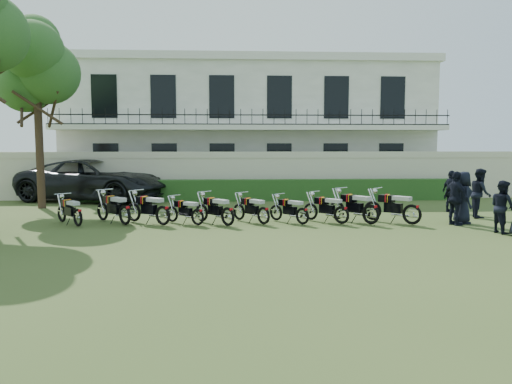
% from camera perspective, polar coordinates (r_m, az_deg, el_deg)
% --- Properties ---
extents(ground, '(100.00, 100.00, 0.00)m').
position_cam_1_polar(ground, '(16.49, 0.91, -3.90)').
color(ground, '#354A1D').
rests_on(ground, ground).
extents(perimeter_wall, '(30.00, 0.35, 2.30)m').
position_cam_1_polar(perimeter_wall, '(24.30, -0.40, 1.97)').
color(perimeter_wall, beige).
rests_on(perimeter_wall, ground).
extents(hedge, '(18.00, 0.60, 1.00)m').
position_cam_1_polar(hedge, '(23.62, 2.11, 0.23)').
color(hedge, '#19481A').
rests_on(hedge, ground).
extents(building, '(20.40, 9.60, 7.40)m').
position_cam_1_polar(building, '(30.21, -0.94, 7.51)').
color(building, white).
rests_on(building, ground).
extents(tree_west_near, '(3.40, 3.20, 7.90)m').
position_cam_1_polar(tree_west_near, '(22.83, -23.75, 13.13)').
color(tree_west_near, '#473323').
rests_on(tree_west_near, ground).
extents(motorcycle_0, '(1.27, 1.45, 1.00)m').
position_cam_1_polar(motorcycle_0, '(17.19, -19.71, -2.28)').
color(motorcycle_0, black).
rests_on(motorcycle_0, ground).
extents(motorcycle_1, '(1.49, 1.54, 1.11)m').
position_cam_1_polar(motorcycle_1, '(17.02, -14.77, -2.04)').
color(motorcycle_1, black).
rests_on(motorcycle_1, ground).
extents(motorcycle_2, '(1.68, 1.33, 1.12)m').
position_cam_1_polar(motorcycle_2, '(16.66, -10.60, -2.11)').
color(motorcycle_2, black).
rests_on(motorcycle_2, ground).
extents(motorcycle_3, '(1.40, 1.15, 0.94)m').
position_cam_1_polar(motorcycle_3, '(16.53, -6.69, -2.39)').
color(motorcycle_3, black).
rests_on(motorcycle_3, ground).
extents(motorcycle_4, '(1.38, 1.51, 1.06)m').
position_cam_1_polar(motorcycle_4, '(16.28, -3.25, -2.28)').
color(motorcycle_4, black).
rests_on(motorcycle_4, ground).
extents(motorcycle_5, '(1.24, 1.49, 1.01)m').
position_cam_1_polar(motorcycle_5, '(16.59, 0.87, -2.22)').
color(motorcycle_5, black).
rests_on(motorcycle_5, ground).
extents(motorcycle_6, '(1.24, 1.37, 0.96)m').
position_cam_1_polar(motorcycle_6, '(16.66, 5.34, -2.28)').
color(motorcycle_6, black).
rests_on(motorcycle_6, ground).
extents(motorcycle_7, '(1.36, 1.44, 1.03)m').
position_cam_1_polar(motorcycle_7, '(16.90, 9.76, -2.11)').
color(motorcycle_7, black).
rests_on(motorcycle_7, ground).
extents(motorcycle_8, '(1.39, 1.72, 1.15)m').
position_cam_1_polar(motorcycle_8, '(17.00, 13.00, -1.94)').
color(motorcycle_8, black).
rests_on(motorcycle_8, ground).
extents(motorcycle_9, '(1.59, 1.56, 1.16)m').
position_cam_1_polar(motorcycle_9, '(17.31, 17.41, -1.92)').
color(motorcycle_9, black).
rests_on(motorcycle_9, ground).
extents(suv, '(7.66, 5.20, 1.95)m').
position_cam_1_polar(suv, '(24.67, -18.02, 1.29)').
color(suv, black).
rests_on(suv, ground).
extents(officer_1, '(0.72, 0.87, 1.61)m').
position_cam_1_polar(officer_1, '(16.84, 26.34, -1.52)').
color(officer_1, black).
rests_on(officer_1, ground).
extents(officer_2, '(0.73, 1.14, 1.80)m').
position_cam_1_polar(officer_2, '(17.79, 21.87, -0.68)').
color(officer_2, black).
rests_on(officer_2, ground).
extents(officer_3, '(0.61, 0.89, 1.77)m').
position_cam_1_polar(officer_3, '(18.28, 22.56, -0.59)').
color(officer_3, black).
rests_on(officer_3, ground).
extents(officer_4, '(0.91, 1.04, 1.81)m').
position_cam_1_polar(officer_4, '(19.91, 24.25, -0.12)').
color(officer_4, black).
rests_on(officer_4, ground).
extents(officer_5, '(0.61, 1.03, 1.65)m').
position_cam_1_polar(officer_5, '(21.01, 21.40, 0.05)').
color(officer_5, black).
rests_on(officer_5, ground).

